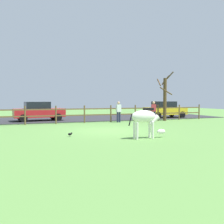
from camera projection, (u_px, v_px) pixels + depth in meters
The scene contains 10 objects.
ground_plane at pixel (109, 130), 14.41m from camera, with size 60.00×60.00×0.00m, color #5B8C42.
parking_asphalt at pixel (76, 118), 23.13m from camera, with size 28.00×7.40×0.05m, color #2D2D33.
paddock_fence at pixel (84, 113), 18.97m from camera, with size 21.61×0.11×1.34m.
bare_tree at pixel (165, 97), 20.94m from camera, with size 1.44×1.43×4.16m.
zebra at pixel (145, 119), 11.41m from camera, with size 1.93×0.50×1.41m.
crow_on_grass at pixel (70, 134), 12.02m from camera, with size 0.21×0.10×0.20m.
parked_car_red at pixel (39, 111), 20.36m from camera, with size 4.17×2.26×1.56m.
parked_car_yellow at pixel (165, 109), 23.89m from camera, with size 4.05×1.98×1.56m.
visitor_left_of_tree at pixel (119, 111), 19.45m from camera, with size 0.38×0.25×1.64m.
visitor_right_of_tree at pixel (154, 110), 20.34m from camera, with size 0.41×0.31×1.64m.
Camera 1 is at (-4.81, -13.51, 1.81)m, focal length 39.77 mm.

